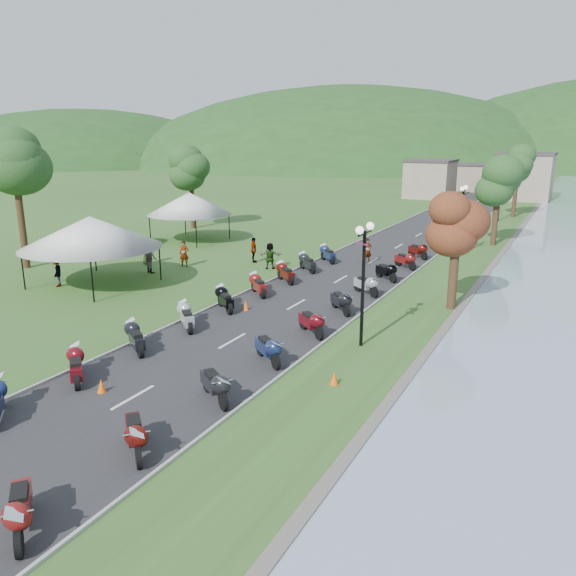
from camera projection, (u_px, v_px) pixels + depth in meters
The scene contains 13 objects.
road at pixel (399, 246), 44.21m from camera, with size 7.00×120.00×0.02m, color #2C2C2E.
hills_backdrop at pixel (544, 164), 181.20m from camera, with size 360.00×120.00×76.00m, color #285621, non-canonical shape.
far_building at pixel (475, 178), 82.98m from camera, with size 18.00×16.00×5.00m, color gray.
moto_row_left at pixel (163, 327), 23.71m from camera, with size 2.60×36.98×1.10m, color #331411, non-canonical shape.
moto_row_right at pixel (326, 311), 25.93m from camera, with size 2.60×34.80×1.10m, color #331411, non-canonical shape.
vendor_tent_main at pixel (92, 251), 32.24m from camera, with size 5.32×5.32×4.00m, color silver, non-canonical shape.
vendor_tent_side at pixel (190, 217), 46.03m from camera, with size 4.60×4.60×4.00m, color silver, non-canonical shape.
tree_park_left at pixel (16, 181), 35.59m from camera, with size 4.08×4.08×11.33m, color #2F5D26, non-canonical shape.
tree_lakeside at pixel (456, 242), 27.32m from camera, with size 2.43×2.43×6.75m, color #2F5D26, non-canonical shape.
pedestrian_a at pixel (185, 266), 37.34m from camera, with size 0.62×0.46×1.71m, color slate.
pedestrian_b at pixel (151, 272), 35.77m from camera, with size 0.89×0.49×1.82m, color slate.
pedestrian_c at pixel (58, 286), 32.39m from camera, with size 1.14×0.47×1.77m, color slate.
traffic_cone_near at pixel (101, 386), 18.85m from camera, with size 0.31×0.31×0.49m, color #F2590C.
Camera 1 is at (12.38, -2.65, 8.33)m, focal length 35.00 mm.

